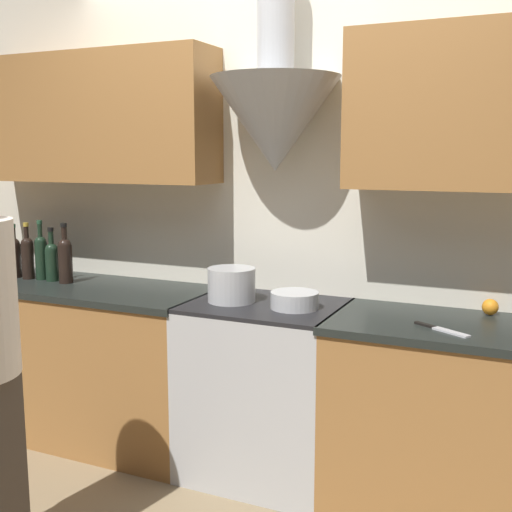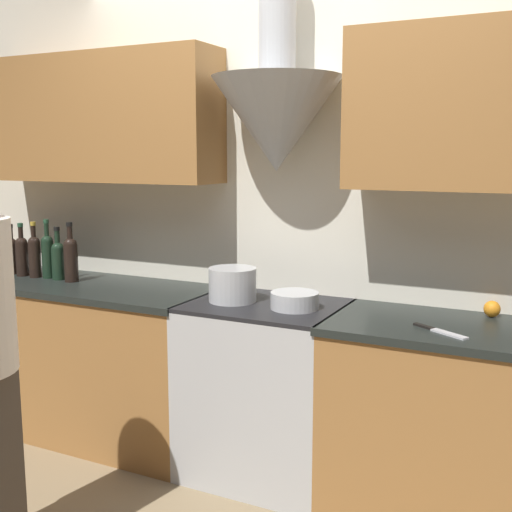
{
  "view_description": "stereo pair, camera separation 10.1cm",
  "coord_description": "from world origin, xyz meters",
  "px_view_note": "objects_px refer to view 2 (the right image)",
  "views": [
    {
      "loc": [
        1.22,
        -2.49,
        1.61
      ],
      "look_at": [
        0.0,
        0.21,
        1.13
      ],
      "focal_mm": 45.0,
      "sensor_mm": 36.0,
      "label": 1
    },
    {
      "loc": [
        1.31,
        -2.44,
        1.61
      ],
      "look_at": [
        0.0,
        0.21,
        1.13
      ],
      "focal_mm": 45.0,
      "sensor_mm": 36.0,
      "label": 2
    }
  ],
  "objects_px": {
    "wine_bottle_0": "(1,252)",
    "wine_bottle_4": "(48,254)",
    "mixing_bowl": "(295,300)",
    "stove_range": "(265,389)",
    "stock_pot": "(233,285)",
    "orange_fruit": "(492,309)",
    "wine_bottle_2": "(22,254)",
    "wine_bottle_5": "(58,258)",
    "wine_bottle_3": "(35,254)",
    "wine_bottle_1": "(12,254)",
    "wine_bottle_6": "(71,257)"
  },
  "relations": [
    {
      "from": "wine_bottle_0",
      "to": "wine_bottle_4",
      "type": "distance_m",
      "value": 0.38
    },
    {
      "from": "wine_bottle_4",
      "to": "mixing_bowl",
      "type": "bearing_deg",
      "value": -1.87
    },
    {
      "from": "stove_range",
      "to": "wine_bottle_0",
      "type": "relative_size",
      "value": 2.8
    },
    {
      "from": "wine_bottle_4",
      "to": "stock_pot",
      "type": "relative_size",
      "value": 1.46
    },
    {
      "from": "orange_fruit",
      "to": "wine_bottle_2",
      "type": "bearing_deg",
      "value": -175.35
    },
    {
      "from": "wine_bottle_5",
      "to": "stock_pot",
      "type": "distance_m",
      "value": 1.17
    },
    {
      "from": "stove_range",
      "to": "wine_bottle_3",
      "type": "distance_m",
      "value": 1.61
    },
    {
      "from": "wine_bottle_3",
      "to": "orange_fruit",
      "type": "bearing_deg",
      "value": 4.87
    },
    {
      "from": "stock_pot",
      "to": "wine_bottle_1",
      "type": "bearing_deg",
      "value": 178.17
    },
    {
      "from": "wine_bottle_4",
      "to": "orange_fruit",
      "type": "distance_m",
      "value": 2.45
    },
    {
      "from": "stove_range",
      "to": "wine_bottle_2",
      "type": "bearing_deg",
      "value": 179.79
    },
    {
      "from": "wine_bottle_1",
      "to": "wine_bottle_6",
      "type": "distance_m",
      "value": 0.49
    },
    {
      "from": "orange_fruit",
      "to": "wine_bottle_0",
      "type": "bearing_deg",
      "value": -175.96
    },
    {
      "from": "wine_bottle_1",
      "to": "mixing_bowl",
      "type": "distance_m",
      "value": 1.89
    },
    {
      "from": "wine_bottle_3",
      "to": "wine_bottle_5",
      "type": "relative_size",
      "value": 1.07
    },
    {
      "from": "wine_bottle_6",
      "to": "stock_pot",
      "type": "relative_size",
      "value": 1.44
    },
    {
      "from": "stock_pot",
      "to": "orange_fruit",
      "type": "bearing_deg",
      "value": 11.66
    },
    {
      "from": "stove_range",
      "to": "wine_bottle_6",
      "type": "relative_size",
      "value": 2.6
    },
    {
      "from": "mixing_bowl",
      "to": "wine_bottle_6",
      "type": "bearing_deg",
      "value": 178.84
    },
    {
      "from": "wine_bottle_0",
      "to": "wine_bottle_6",
      "type": "bearing_deg",
      "value": -2.21
    },
    {
      "from": "mixing_bowl",
      "to": "wine_bottle_0",
      "type": "bearing_deg",
      "value": 178.54
    },
    {
      "from": "mixing_bowl",
      "to": "orange_fruit",
      "type": "relative_size",
      "value": 3.1
    },
    {
      "from": "wine_bottle_6",
      "to": "wine_bottle_0",
      "type": "bearing_deg",
      "value": 177.79
    },
    {
      "from": "mixing_bowl",
      "to": "wine_bottle_5",
      "type": "bearing_deg",
      "value": 178.32
    },
    {
      "from": "wine_bottle_2",
      "to": "wine_bottle_6",
      "type": "xyz_separation_m",
      "value": [
        0.39,
        -0.01,
        0.01
      ]
    },
    {
      "from": "wine_bottle_1",
      "to": "orange_fruit",
      "type": "distance_m",
      "value": 2.74
    },
    {
      "from": "stove_range",
      "to": "stock_pot",
      "type": "height_order",
      "value": "stock_pot"
    },
    {
      "from": "mixing_bowl",
      "to": "stove_range",
      "type": "bearing_deg",
      "value": 170.1
    },
    {
      "from": "wine_bottle_2",
      "to": "stock_pot",
      "type": "bearing_deg",
      "value": -1.23
    },
    {
      "from": "wine_bottle_1",
      "to": "orange_fruit",
      "type": "height_order",
      "value": "wine_bottle_1"
    },
    {
      "from": "wine_bottle_1",
      "to": "wine_bottle_4",
      "type": "distance_m",
      "value": 0.29
    },
    {
      "from": "wine_bottle_2",
      "to": "stock_pot",
      "type": "height_order",
      "value": "wine_bottle_2"
    },
    {
      "from": "stove_range",
      "to": "wine_bottle_3",
      "type": "xyz_separation_m",
      "value": [
        -1.51,
        0.0,
        0.57
      ]
    },
    {
      "from": "wine_bottle_5",
      "to": "orange_fruit",
      "type": "distance_m",
      "value": 2.37
    },
    {
      "from": "stove_range",
      "to": "mixing_bowl",
      "type": "bearing_deg",
      "value": -9.9
    },
    {
      "from": "wine_bottle_1",
      "to": "stove_range",
      "type": "bearing_deg",
      "value": -0.81
    },
    {
      "from": "wine_bottle_3",
      "to": "mixing_bowl",
      "type": "relative_size",
      "value": 1.44
    },
    {
      "from": "wine_bottle_0",
      "to": "wine_bottle_4",
      "type": "bearing_deg",
      "value": 0.27
    },
    {
      "from": "wine_bottle_3",
      "to": "mixing_bowl",
      "type": "bearing_deg",
      "value": -1.15
    },
    {
      "from": "stove_range",
      "to": "orange_fruit",
      "type": "relative_size",
      "value": 12.02
    },
    {
      "from": "mixing_bowl",
      "to": "orange_fruit",
      "type": "height_order",
      "value": "mixing_bowl"
    },
    {
      "from": "wine_bottle_0",
      "to": "stock_pot",
      "type": "height_order",
      "value": "wine_bottle_0"
    },
    {
      "from": "wine_bottle_3",
      "to": "wine_bottle_4",
      "type": "height_order",
      "value": "wine_bottle_4"
    },
    {
      "from": "wine_bottle_5",
      "to": "stock_pot",
      "type": "height_order",
      "value": "wine_bottle_5"
    },
    {
      "from": "wine_bottle_0",
      "to": "wine_bottle_1",
      "type": "bearing_deg",
      "value": 2.27
    },
    {
      "from": "wine_bottle_4",
      "to": "mixing_bowl",
      "type": "xyz_separation_m",
      "value": [
        1.59,
        -0.05,
        -0.1
      ]
    },
    {
      "from": "wine_bottle_0",
      "to": "mixing_bowl",
      "type": "bearing_deg",
      "value": -1.46
    },
    {
      "from": "wine_bottle_4",
      "to": "mixing_bowl",
      "type": "relative_size",
      "value": 1.51
    },
    {
      "from": "wine_bottle_1",
      "to": "wine_bottle_0",
      "type": "bearing_deg",
      "value": -177.73
    },
    {
      "from": "wine_bottle_0",
      "to": "wine_bottle_2",
      "type": "distance_m",
      "value": 0.19
    }
  ]
}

